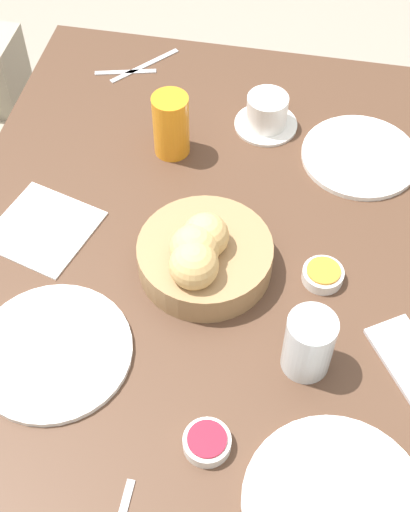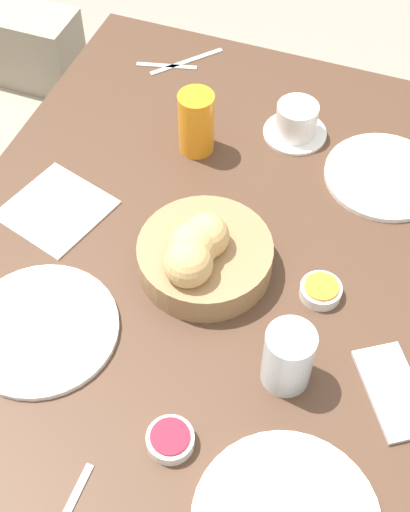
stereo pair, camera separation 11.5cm
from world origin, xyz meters
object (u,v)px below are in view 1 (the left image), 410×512
plate_near_right (360,156)px  fork_silver (145,66)px  napkin (43,229)px  bread_basket (203,254)px  plate_near_left (336,505)px  jam_bowl_honey (323,275)px  juice_glass (171,125)px  coffee_cup (267,113)px  water_tumbler (309,344)px  plate_far_center (53,351)px  jam_bowl_berry (207,442)px  spoon_coffee (126,72)px

plate_near_right → fork_silver: plate_near_right is taller
napkin → bread_basket: bearing=-96.9°
plate_near_left → jam_bowl_honey: jam_bowl_honey is taller
juice_glass → napkin: 0.30m
bread_basket → coffee_cup: 0.37m
plate_near_right → juice_glass: size_ratio=1.75×
water_tumbler → jam_bowl_honey: (0.16, -0.01, -0.04)m
napkin → plate_far_center: bearing=-157.6°
juice_glass → jam_bowl_honey: bearing=-128.9°
plate_far_center → coffee_cup: coffee_cup is taller
fork_silver → jam_bowl_honey: bearing=-139.0°
plate_far_center → water_tumbler: 0.38m
water_tumbler → jam_bowl_berry: bearing=142.6°
plate_near_left → water_tumbler: size_ratio=2.25×
juice_glass → fork_silver: size_ratio=0.91×
plate_far_center → jam_bowl_berry: bearing=-111.3°
jam_bowl_berry → spoon_coffee: jam_bowl_berry is taller
bread_basket → jam_bowl_berry: (-0.29, -0.06, -0.03)m
plate_near_right → jam_bowl_honey: bearing=171.6°
coffee_cup → napkin: 0.48m
plate_near_right → water_tumbler: size_ratio=1.96×
juice_glass → water_tumbler: bearing=-144.1°
bread_basket → plate_near_right: bread_basket is taller
coffee_cup → spoon_coffee: size_ratio=0.97×
spoon_coffee → jam_bowl_honey: bearing=-135.0°
plate_near_right → napkin: plate_near_right is taller
plate_near_left → spoon_coffee: size_ratio=1.97×
bread_basket → jam_bowl_berry: size_ratio=3.27×
coffee_cup → spoon_coffee: coffee_cup is taller
bread_basket → fork_silver: bread_basket is taller
jam_bowl_berry → bread_basket: bearing=12.1°
plate_far_center → spoon_coffee: 0.67m
spoon_coffee → napkin: size_ratio=0.63×
bread_basket → water_tumbler: (-0.14, -0.18, 0.01)m
jam_bowl_honey → bread_basket: bearing=96.2°
bread_basket → coffee_cup: (0.37, -0.05, -0.01)m
plate_far_center → juice_glass: bearing=-9.9°
plate_near_right → jam_bowl_honey: (-0.29, 0.04, 0.01)m
water_tumbler → fork_silver: 0.76m
plate_near_right → jam_bowl_honey: size_ratio=3.24×
plate_far_center → napkin: (0.23, 0.09, -0.00)m
coffee_cup → jam_bowl_honey: (-0.35, -0.14, -0.02)m
bread_basket → napkin: (0.03, 0.29, -0.04)m
plate_far_center → juice_glass: (0.46, -0.08, 0.06)m
jam_bowl_berry → fork_silver: jam_bowl_berry is taller
plate_near_left → jam_bowl_honey: size_ratio=3.70×
plate_far_center → jam_bowl_berry: size_ratio=3.58×
fork_silver → spoon_coffee: same height
plate_near_right → fork_silver: (0.19, 0.46, -0.00)m
plate_far_center → plate_near_right: bearing=-40.3°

